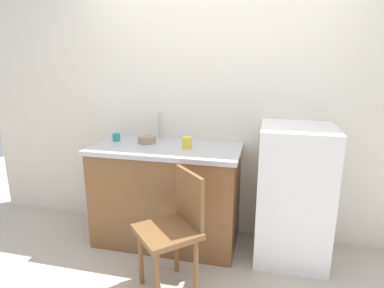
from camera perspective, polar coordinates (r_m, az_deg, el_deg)
back_wall at (r=3.03m, az=4.06°, el=8.31°), size 4.80×0.10×2.65m
cabinet_base at (r=3.02m, az=-4.45°, el=-9.19°), size 1.28×0.60×0.88m
countertop at (r=2.87m, az=-4.63°, el=-0.80°), size 1.32×0.64×0.04m
faucet at (r=3.11m, az=-5.66°, el=3.19°), size 0.02×0.02×0.26m
refrigerator at (r=2.86m, az=17.37°, el=-8.38°), size 0.58×0.59×1.15m
chair at (r=2.41m, az=-3.06°, el=-14.14°), size 0.57×0.57×0.89m
terracotta_bowl at (r=2.99m, az=-7.93°, el=0.78°), size 0.16×0.16×0.06m
cup_yellow at (r=2.78m, az=-0.87°, el=0.24°), size 0.08×0.08×0.10m
cup_teal at (r=3.12m, az=-13.13°, el=1.19°), size 0.07×0.07×0.07m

